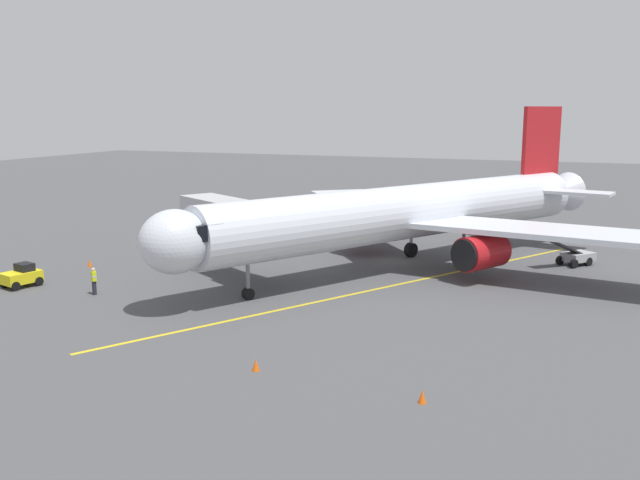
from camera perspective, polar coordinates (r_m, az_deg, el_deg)
ground_plane at (r=52.31m, az=6.40°, el=-1.78°), size 220.00×220.00×0.00m
apron_lead_in_line at (r=44.66m, az=5.26°, el=-3.93°), size 20.36×34.67×0.01m
airplane at (r=49.74m, az=7.54°, el=2.23°), size 30.81×36.49×11.50m
jet_bridge at (r=46.99m, az=-6.94°, el=1.45°), size 10.79×7.75×5.40m
ground_crew_marshaller at (r=44.83m, az=-18.14°, el=-3.21°), size 0.47×0.44×1.71m
baggage_cart_near_nose at (r=59.60m, az=-0.38°, el=0.47°), size 2.81×2.84×1.27m
tug_portside at (r=48.56m, az=-23.38°, el=-2.74°), size 2.07×2.61×1.50m
belt_loader_starboard_side at (r=54.04m, az=20.30°, el=-1.21°), size 3.81×4.31×2.32m
safety_cone_nose_left at (r=30.86m, az=-5.31°, el=-10.21°), size 0.32×0.32×0.55m
safety_cone_nose_right at (r=52.98m, az=-18.46°, el=-1.81°), size 0.32×0.32×0.55m
safety_cone_wing_port at (r=27.89m, az=8.42°, el=-12.63°), size 0.32×0.32×0.55m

